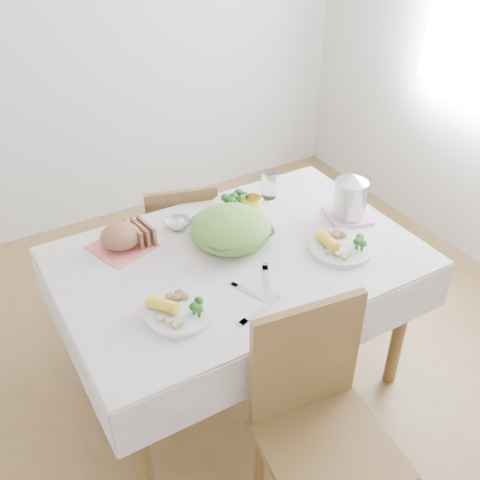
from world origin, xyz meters
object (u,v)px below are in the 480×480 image
chair_near (328,451)px  salad_bowl (231,233)px  chair_far (180,234)px  dinner_plate_left (179,312)px  yellow_mug (251,205)px  electric_kettle (351,195)px  dinner_plate_right (341,248)px  dining_table (238,322)px

chair_near → salad_bowl: 0.97m
chair_near → chair_far: chair_near is taller
dinner_plate_left → yellow_mug: size_ratio=2.50×
electric_kettle → yellow_mug: bearing=151.9°
chair_far → dinner_plate_right: 0.99m
dinner_plate_left → yellow_mug: 0.76m
chair_near → dinner_plate_right: (0.50, 0.60, 0.31)m
salad_bowl → dinner_plate_right: bearing=-38.4°
dining_table → salad_bowl: size_ratio=4.20×
dining_table → dinner_plate_right: dinner_plate_right is taller
dining_table → salad_bowl: (0.02, 0.10, 0.43)m
dinner_plate_left → yellow_mug: yellow_mug is taller
dining_table → chair_far: chair_far is taller
chair_far → salad_bowl: chair_far is taller
dinner_plate_left → dinner_plate_right: (0.77, 0.02, 0.00)m
salad_bowl → dinner_plate_left: (-0.40, -0.31, -0.03)m
salad_bowl → dinner_plate_left: bearing=-141.9°
chair_far → dinner_plate_right: (0.37, -0.86, 0.31)m
salad_bowl → electric_kettle: size_ratio=1.57×
chair_near → yellow_mug: (0.33, 1.06, 0.34)m
chair_near → salad_bowl: (0.13, 0.90, 0.34)m
chair_far → salad_bowl: size_ratio=2.48×
dining_table → yellow_mug: bearing=49.4°
dinner_plate_left → electric_kettle: (0.97, 0.21, 0.11)m
dining_table → chair_far: (0.02, 0.67, 0.09)m
chair_far → dinner_plate_left: bearing=81.7°
dining_table → yellow_mug: (0.22, 0.26, 0.43)m
dinner_plate_right → dining_table: bearing=154.3°
salad_bowl → dinner_plate_left: size_ratio=1.29×
chair_far → electric_kettle: bearing=146.0°
chair_near → chair_far: size_ratio=1.17×
chair_near → dinner_plate_right: chair_near is taller
chair_near → chair_far: bearing=92.2°
dinner_plate_right → yellow_mug: 0.49m
dinner_plate_right → yellow_mug: yellow_mug is taller
dinner_plate_left → electric_kettle: bearing=12.0°
dining_table → electric_kettle: (0.59, -0.00, 0.51)m
electric_kettle → dinner_plate_right: bearing=-128.1°
dinner_plate_left → electric_kettle: size_ratio=1.22×
chair_far → salad_bowl: (-0.00, -0.57, 0.34)m
chair_near → electric_kettle: size_ratio=4.56×
dining_table → chair_far: 0.68m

